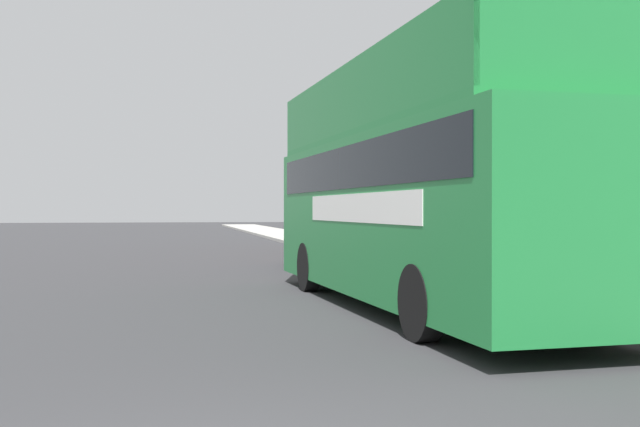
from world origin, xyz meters
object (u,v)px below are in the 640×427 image
(pedestrian_third, at_px, (636,237))
(lamp_post_third, at_px, (335,157))
(parked_car_ahead_of_bus, at_px, (330,244))
(lamp_post_second, at_px, (421,131))
(tour_bus, at_px, (415,199))

(pedestrian_third, bearing_deg, lamp_post_third, 93.57)
(parked_car_ahead_of_bus, height_order, lamp_post_second, lamp_post_second)
(parked_car_ahead_of_bus, xyz_separation_m, lamp_post_third, (1.75, 6.98, 2.97))
(lamp_post_second, xyz_separation_m, lamp_post_third, (-0.06, 9.59, -0.02))
(tour_bus, bearing_deg, pedestrian_third, -23.99)
(lamp_post_second, bearing_deg, pedestrian_third, -82.32)
(parked_car_ahead_of_bus, relative_size, lamp_post_third, 0.81)
(parked_car_ahead_of_bus, distance_m, pedestrian_third, 10.44)
(parked_car_ahead_of_bus, height_order, pedestrian_third, pedestrian_third)
(tour_bus, height_order, lamp_post_third, lamp_post_third)
(tour_bus, xyz_separation_m, lamp_post_third, (2.24, 15.73, 1.82))
(parked_car_ahead_of_bus, height_order, lamp_post_third, lamp_post_third)
(tour_bus, bearing_deg, parked_car_ahead_of_bus, 84.12)
(parked_car_ahead_of_bus, bearing_deg, tour_bus, -95.96)
(tour_bus, relative_size, lamp_post_second, 1.96)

